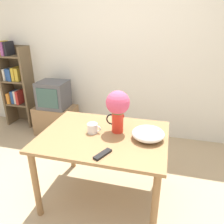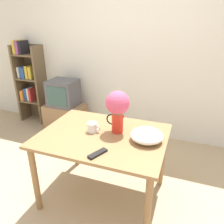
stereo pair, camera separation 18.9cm
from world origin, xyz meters
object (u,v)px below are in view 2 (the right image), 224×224
Objects in this scene: coffee_mug at (93,127)px; white_bowl at (147,135)px; flower_vase at (118,107)px; tv_set at (63,93)px.

white_bowl reaches higher than coffee_mug.
white_bowl is (0.31, -0.07, -0.21)m from flower_vase.
coffee_mug is 1.58m from tv_set.
flower_vase is 0.38m from white_bowl.
tv_set is at bearing 132.66° from coffee_mug.
coffee_mug is 0.31× the size of tv_set.
coffee_mug is at bearing -160.22° from flower_vase.
flower_vase is at bearing 19.78° from coffee_mug.
coffee_mug is at bearing -47.34° from tv_set.
tv_set reaches higher than coffee_mug.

